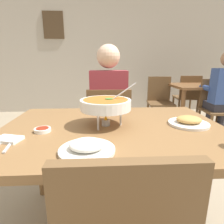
# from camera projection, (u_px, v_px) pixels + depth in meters

# --- Properties ---
(cafe_rear_partition) EXTENTS (10.00, 0.10, 3.00)m
(cafe_rear_partition) POSITION_uv_depth(u_px,v_px,m) (104.00, 47.00, 4.23)
(cafe_rear_partition) COLOR #BCB2A3
(cafe_rear_partition) RESTS_ON ground_plane
(picture_frame_hung) EXTENTS (0.44, 0.03, 0.56)m
(picture_frame_hung) POSITION_uv_depth(u_px,v_px,m) (53.00, 25.00, 4.00)
(picture_frame_hung) COLOR #4C3823
(dining_table_main) EXTENTS (1.33, 0.95, 0.77)m
(dining_table_main) POSITION_uv_depth(u_px,v_px,m) (113.00, 143.00, 1.12)
(dining_table_main) COLOR brown
(dining_table_main) RESTS_ON ground_plane
(chair_diner_main) EXTENTS (0.44, 0.44, 0.90)m
(chair_diner_main) POSITION_uv_depth(u_px,v_px,m) (109.00, 126.00, 1.90)
(chair_diner_main) COLOR brown
(chair_diner_main) RESTS_ON ground_plane
(diner_main) EXTENTS (0.40, 0.45, 1.31)m
(diner_main) POSITION_uv_depth(u_px,v_px,m) (108.00, 103.00, 1.87)
(diner_main) COLOR #2D2D38
(diner_main) RESTS_ON ground_plane
(curry_bowl) EXTENTS (0.33, 0.30, 0.26)m
(curry_bowl) POSITION_uv_depth(u_px,v_px,m) (106.00, 105.00, 1.08)
(curry_bowl) COLOR silver
(curry_bowl) RESTS_ON dining_table_main
(rice_plate) EXTENTS (0.24, 0.24, 0.06)m
(rice_plate) POSITION_uv_depth(u_px,v_px,m) (87.00, 147.00, 0.78)
(rice_plate) COLOR white
(rice_plate) RESTS_ON dining_table_main
(appetizer_plate) EXTENTS (0.24, 0.24, 0.06)m
(appetizer_plate) POSITION_uv_depth(u_px,v_px,m) (189.00, 122.00, 1.12)
(appetizer_plate) COLOR white
(appetizer_plate) RESTS_ON dining_table_main
(sauce_dish) EXTENTS (0.09, 0.09, 0.02)m
(sauce_dish) POSITION_uv_depth(u_px,v_px,m) (43.00, 130.00, 1.01)
(sauce_dish) COLOR white
(sauce_dish) RESTS_ON dining_table_main
(napkin_folded) EXTENTS (0.14, 0.11, 0.02)m
(napkin_folded) POSITION_uv_depth(u_px,v_px,m) (9.00, 139.00, 0.89)
(napkin_folded) COLOR white
(napkin_folded) RESTS_ON dining_table_main
(spoon_utensil) EXTENTS (0.04, 0.17, 0.01)m
(spoon_utensil) POSITION_uv_depth(u_px,v_px,m) (10.00, 144.00, 0.84)
(spoon_utensil) COLOR silver
(spoon_utensil) RESTS_ON dining_table_main
(dining_table_far) EXTENTS (1.00, 0.80, 0.77)m
(dining_table_far) POSITION_uv_depth(u_px,v_px,m) (200.00, 93.00, 3.27)
(dining_table_far) COLOR brown
(dining_table_far) RESTS_ON ground_plane
(chair_bg_left) EXTENTS (0.46, 0.46, 0.90)m
(chair_bg_left) POSITION_uv_depth(u_px,v_px,m) (216.00, 105.00, 2.86)
(chair_bg_left) COLOR brown
(chair_bg_left) RESTS_ON ground_plane
(chair_bg_right) EXTENTS (0.47, 0.47, 0.90)m
(chair_bg_right) POSITION_uv_depth(u_px,v_px,m) (160.00, 98.00, 3.39)
(chair_bg_right) COLOR brown
(chair_bg_right) RESTS_ON ground_plane
(chair_bg_corner) EXTENTS (0.47, 0.47, 0.90)m
(chair_bg_corner) POSITION_uv_depth(u_px,v_px,m) (188.00, 95.00, 3.79)
(chair_bg_corner) COLOR brown
(chair_bg_corner) RESTS_ON ground_plane
(patron_bg_left) EXTENTS (0.40, 0.45, 1.31)m
(patron_bg_left) POSITION_uv_depth(u_px,v_px,m) (223.00, 91.00, 2.68)
(patron_bg_left) COLOR #2D2D38
(patron_bg_left) RESTS_ON ground_plane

